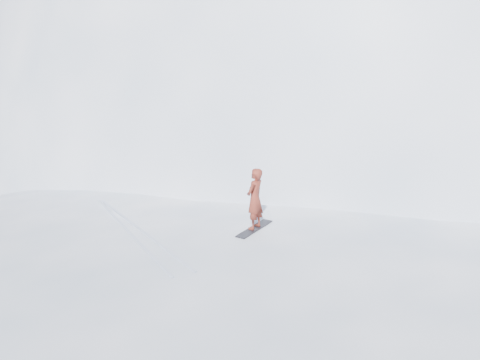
% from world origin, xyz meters
% --- Properties ---
extents(near_ridge, '(36.00, 28.00, 4.80)m').
position_xyz_m(near_ridge, '(1.00, 3.00, 0.00)').
color(near_ridge, white).
rests_on(near_ridge, ground).
extents(summit_peak, '(60.00, 56.00, 56.00)m').
position_xyz_m(summit_peak, '(22.00, 26.00, 0.00)').
color(summit_peak, white).
rests_on(summit_peak, ground).
extents(peak_shoulder, '(28.00, 24.00, 18.00)m').
position_xyz_m(peak_shoulder, '(10.00, 20.00, 0.00)').
color(peak_shoulder, white).
rests_on(peak_shoulder, ground).
extents(wind_bumps, '(16.00, 14.40, 1.00)m').
position_xyz_m(wind_bumps, '(-0.56, 2.12, 0.00)').
color(wind_bumps, white).
rests_on(wind_bumps, ground).
extents(snowboard, '(1.38, 1.09, 0.02)m').
position_xyz_m(snowboard, '(1.56, 3.23, 2.41)').
color(snowboard, black).
rests_on(snowboard, near_ridge).
extents(snowboarder, '(0.71, 0.66, 1.63)m').
position_xyz_m(snowboarder, '(1.56, 3.23, 3.24)').
color(snowboarder, maroon).
rests_on(snowboarder, snowboard).
extents(board_tracks, '(1.48, 5.94, 0.04)m').
position_xyz_m(board_tracks, '(-1.42, 4.41, 2.42)').
color(board_tracks, silver).
rests_on(board_tracks, ground).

